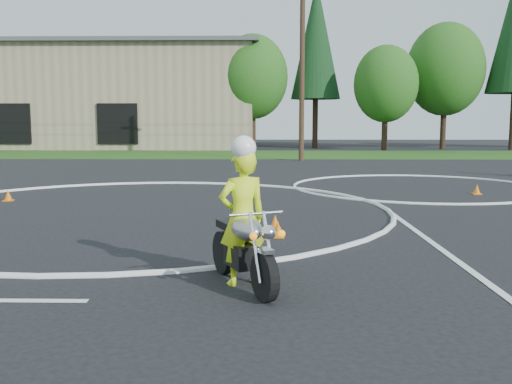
{
  "coord_description": "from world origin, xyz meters",
  "views": [
    {
      "loc": [
        3.11,
        -10.46,
        2.1
      ],
      "look_at": [
        2.95,
        -2.32,
        1.1
      ],
      "focal_mm": 40.0,
      "sensor_mm": 36.0,
      "label": 1
    }
  ],
  "objects": [
    {
      "name": "utility_poles",
      "position": [
        5.0,
        21.0,
        5.2
      ],
      "size": [
        41.6,
        1.12,
        10.0
      ],
      "color": "#473321",
      "rests_on": "ground"
    },
    {
      "name": "traffic_cones",
      "position": [
        5.26,
        3.38,
        0.14
      ],
      "size": [
        19.76,
        11.82,
        0.3
      ],
      "color": "orange",
      "rests_on": "ground"
    },
    {
      "name": "course_markings",
      "position": [
        2.17,
        4.35,
        0.01
      ],
      "size": [
        19.05,
        19.05,
        0.12
      ],
      "color": "silver",
      "rests_on": "ground"
    },
    {
      "name": "warehouse",
      "position": [
        -18.0,
        39.99,
        4.16
      ],
      "size": [
        41.0,
        17.0,
        8.3
      ],
      "color": "tan",
      "rests_on": "ground"
    },
    {
      "name": "rider_primary_grp",
      "position": [
        2.8,
        -3.23,
        0.93
      ],
      "size": [
        0.76,
        0.65,
        1.93
      ],
      "rotation": [
        0.0,
        0.0,
        0.43
      ],
      "color": "#DEFF1A",
      "rests_on": "ground"
    },
    {
      "name": "primary_motorcycle",
      "position": [
        2.81,
        -3.36,
        0.51
      ],
      "size": [
        1.0,
        1.85,
        1.04
      ],
      "rotation": [
        0.0,
        0.0,
        0.43
      ],
      "color": "black",
      "rests_on": "ground"
    },
    {
      "name": "ground",
      "position": [
        0.0,
        0.0,
        0.0
      ],
      "size": [
        120.0,
        120.0,
        0.0
      ],
      "primitive_type": "plane",
      "color": "black",
      "rests_on": "ground"
    },
    {
      "name": "treeline",
      "position": [
        14.78,
        34.61,
        6.62
      ],
      "size": [
        38.2,
        8.1,
        14.52
      ],
      "color": "#382619",
      "rests_on": "ground"
    },
    {
      "name": "grass_strip",
      "position": [
        0.0,
        27.0,
        0.01
      ],
      "size": [
        120.0,
        10.0,
        0.02
      ],
      "primitive_type": "cube",
      "color": "#1E4714",
      "rests_on": "ground"
    }
  ]
}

